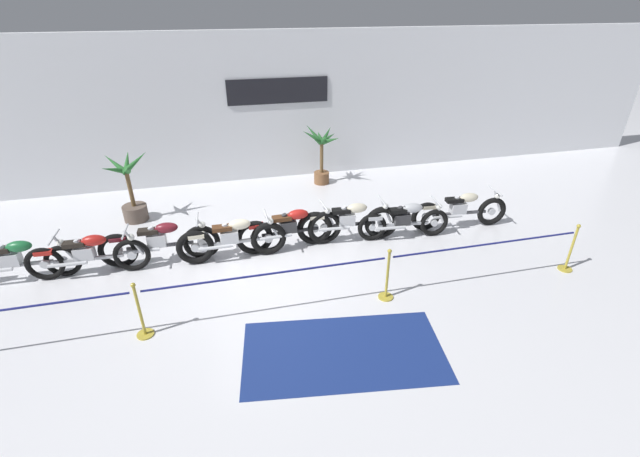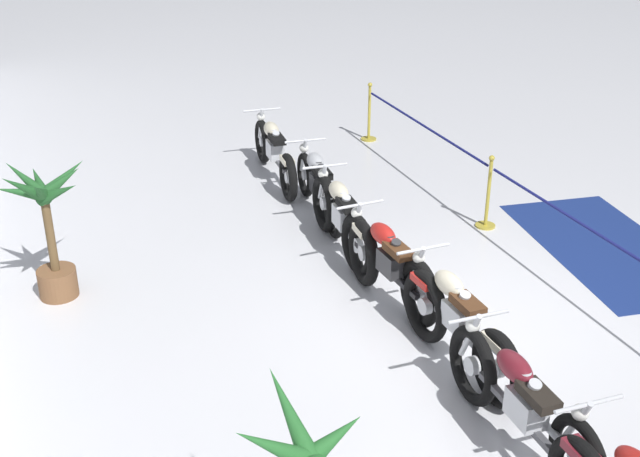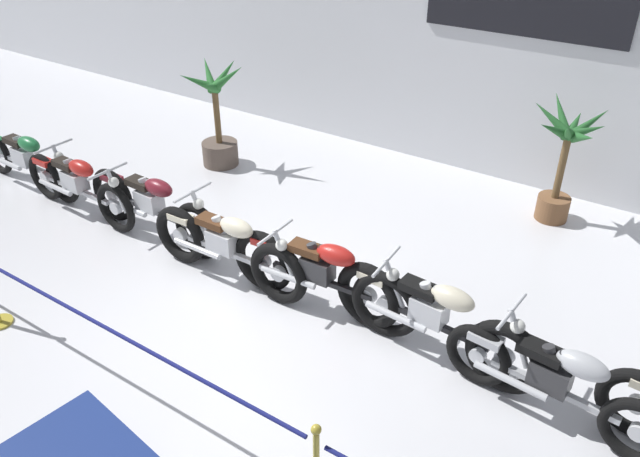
% 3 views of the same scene
% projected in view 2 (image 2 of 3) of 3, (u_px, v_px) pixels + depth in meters
% --- Properties ---
extents(ground_plane, '(120.00, 120.00, 0.00)m').
position_uv_depth(ground_plane, '(466.00, 322.00, 8.95)').
color(ground_plane, silver).
extents(motorcycle_maroon_2, '(2.44, 0.62, 0.97)m').
position_uv_depth(motorcycle_maroon_2, '(522.00, 410.00, 6.80)').
color(motorcycle_maroon_2, black).
rests_on(motorcycle_maroon_2, ground).
extents(motorcycle_cream_3, '(2.30, 0.62, 0.97)m').
position_uv_depth(motorcycle_cream_3, '(456.00, 320.00, 8.10)').
color(motorcycle_cream_3, black).
rests_on(motorcycle_cream_3, ground).
extents(motorcycle_red_4, '(2.38, 0.62, 0.98)m').
position_uv_depth(motorcycle_red_4, '(389.00, 267.00, 9.11)').
color(motorcycle_red_4, black).
rests_on(motorcycle_red_4, ground).
extents(motorcycle_cream_5, '(2.36, 0.62, 0.98)m').
position_uv_depth(motorcycle_cream_5, '(343.00, 221.00, 10.23)').
color(motorcycle_cream_5, black).
rests_on(motorcycle_cream_5, ground).
extents(motorcycle_silver_6, '(2.15, 0.62, 0.91)m').
position_uv_depth(motorcycle_silver_6, '(319.00, 185.00, 11.37)').
color(motorcycle_silver_6, black).
rests_on(motorcycle_silver_6, ground).
extents(motorcycle_cream_7, '(2.41, 0.62, 0.94)m').
position_uv_depth(motorcycle_cream_7, '(275.00, 152.00, 12.58)').
color(motorcycle_cream_7, black).
rests_on(motorcycle_cream_7, ground).
extents(potted_palm_right_of_row, '(1.06, 1.05, 1.77)m').
position_uv_depth(potted_palm_right_of_row, '(48.00, 223.00, 9.07)').
color(potted_palm_right_of_row, brown).
rests_on(potted_palm_right_of_row, ground).
extents(stanchion_mid_right, '(0.28, 0.28, 1.05)m').
position_uv_depth(stanchion_mid_right, '(487.00, 203.00, 11.05)').
color(stanchion_mid_right, gold).
rests_on(stanchion_mid_right, ground).
extents(stanchion_far_right, '(0.28, 0.28, 1.05)m').
position_uv_depth(stanchion_far_right, '(369.00, 121.00, 14.37)').
color(stanchion_far_right, gold).
rests_on(stanchion_far_right, ground).
extents(floor_banner, '(3.37, 2.07, 0.01)m').
position_uv_depth(floor_banner, '(607.00, 247.00, 10.60)').
color(floor_banner, navy).
rests_on(floor_banner, ground).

